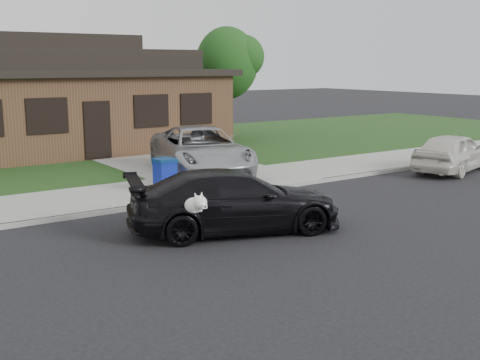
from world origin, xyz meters
TOP-DOWN VIEW (x-y plane):
  - ground at (0.00, 0.00)m, footprint 120.00×120.00m
  - sidewalk at (0.00, 5.00)m, footprint 60.00×3.00m
  - curb at (0.00, 3.50)m, footprint 60.00×0.12m
  - driveway at (6.00, 10.00)m, footprint 4.50×13.00m
  - sedan at (2.98, 0.46)m, footprint 5.01×3.28m
  - minivan at (5.63, 6.33)m, footprint 3.85×5.84m
  - white_compact at (13.21, 2.43)m, footprint 4.19×2.55m
  - recycling_bin at (3.44, 4.60)m, footprint 0.57×0.60m
  - house at (4.00, 15.00)m, footprint 12.60×8.60m
  - tree_1 at (12.14, 14.40)m, footprint 3.15×3.00m

SIDE VIEW (x-z plane):
  - ground at x=0.00m, z-range 0.00..0.00m
  - sidewalk at x=0.00m, z-range 0.00..0.12m
  - curb at x=0.00m, z-range 0.00..0.12m
  - driveway at x=6.00m, z-range 0.00..0.14m
  - recycling_bin at x=3.44m, z-range 0.13..1.04m
  - white_compact at x=13.21m, z-range 0.00..1.33m
  - sedan at x=2.98m, z-range 0.00..1.35m
  - minivan at x=5.63m, z-range 0.14..1.63m
  - house at x=4.00m, z-range -0.19..4.46m
  - tree_1 at x=12.14m, z-range 1.09..6.34m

